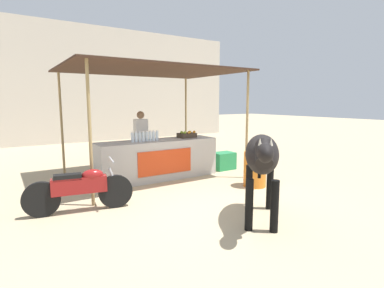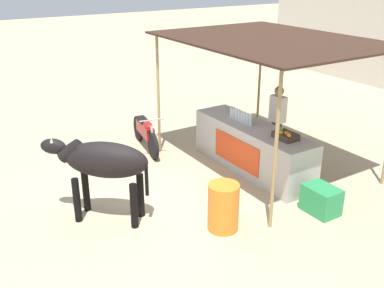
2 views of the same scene
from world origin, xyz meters
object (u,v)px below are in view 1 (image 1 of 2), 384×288
(water_barrel, at_px, (255,169))
(stall_counter, at_px, (158,159))
(cow, at_px, (262,157))
(fruit_crate, at_px, (187,135))
(motorcycle_parked, at_px, (81,188))
(vendor_behind_counter, at_px, (141,141))
(cooler_box, at_px, (223,161))

(water_barrel, bearing_deg, stall_counter, 129.81)
(water_barrel, height_order, cow, cow)
(fruit_crate, distance_m, motorcycle_parked, 3.38)
(water_barrel, bearing_deg, vendor_behind_counter, 122.38)
(cooler_box, height_order, motorcycle_parked, motorcycle_parked)
(cow, height_order, motorcycle_parked, cow)
(vendor_behind_counter, height_order, water_barrel, vendor_behind_counter)
(cow, bearing_deg, cooler_box, 60.60)
(motorcycle_parked, bearing_deg, fruit_crate, 25.02)
(fruit_crate, xyz_separation_m, cooler_box, (1.13, -0.14, -0.79))
(stall_counter, relative_size, water_barrel, 3.77)
(stall_counter, bearing_deg, water_barrel, -50.19)
(fruit_crate, height_order, cow, cow)
(vendor_behind_counter, bearing_deg, water_barrel, -57.62)
(stall_counter, distance_m, cooler_box, 2.02)
(stall_counter, height_order, water_barrel, stall_counter)
(cow, bearing_deg, water_barrel, 48.10)
(motorcycle_parked, bearing_deg, water_barrel, -7.16)
(vendor_behind_counter, distance_m, cow, 4.06)
(vendor_behind_counter, bearing_deg, fruit_crate, -35.53)
(stall_counter, bearing_deg, cow, -86.49)
(stall_counter, xyz_separation_m, cooler_box, (2.00, -0.10, -0.24))
(cooler_box, distance_m, water_barrel, 1.80)
(cooler_box, bearing_deg, vendor_behind_counter, 158.12)
(motorcycle_parked, bearing_deg, cow, -39.47)
(vendor_behind_counter, height_order, motorcycle_parked, vendor_behind_counter)
(stall_counter, relative_size, motorcycle_parked, 1.68)
(water_barrel, xyz_separation_m, cow, (-1.32, -1.47, 0.64))
(fruit_crate, relative_size, water_barrel, 0.55)
(water_barrel, relative_size, cow, 0.51)
(stall_counter, xyz_separation_m, motorcycle_parked, (-2.14, -1.36, -0.05))
(cooler_box, distance_m, motorcycle_parked, 4.34)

